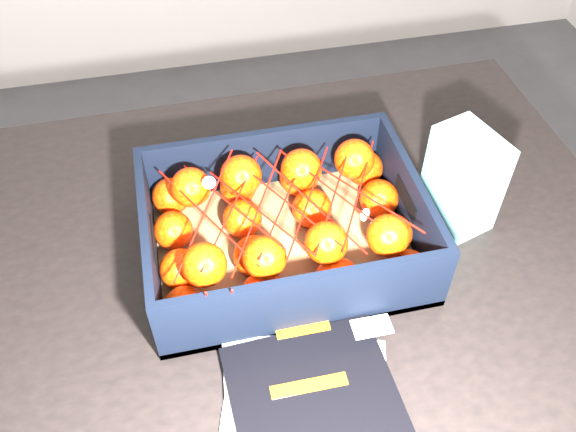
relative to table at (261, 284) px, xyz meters
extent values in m
cube|color=black|center=(0.00, 0.00, 0.08)|extent=(1.21, 0.81, 0.04)
cylinder|color=black|center=(-0.55, 0.35, -0.30)|extent=(0.06, 0.06, 0.71)
cylinder|color=black|center=(0.55, 0.35, -0.30)|extent=(0.06, 0.06, 0.71)
cube|color=silver|center=(0.01, -0.31, 0.11)|extent=(0.24, 0.30, 0.01)
cube|color=black|center=(0.02, -0.31, 0.11)|extent=(0.22, 0.29, 0.01)
cube|color=orange|center=(0.03, -0.16, 0.12)|extent=(0.08, 0.06, 0.00)
cube|color=white|center=(0.12, -0.19, 0.12)|extent=(0.06, 0.03, 0.00)
cube|color=orange|center=(0.02, -0.26, 0.12)|extent=(0.10, 0.02, 0.00)
cube|color=olive|center=(0.04, -0.02, 0.10)|extent=(0.41, 0.31, 0.01)
cube|color=black|center=(0.04, 0.13, 0.16)|extent=(0.41, 0.01, 0.12)
cube|color=black|center=(0.04, -0.16, 0.16)|extent=(0.41, 0.01, 0.12)
cube|color=black|center=(-0.16, -0.02, 0.16)|extent=(0.01, 0.28, 0.12)
cube|color=black|center=(0.24, -0.02, 0.16)|extent=(0.01, 0.28, 0.12)
sphere|color=#FF3405|center=(-0.12, -0.12, 0.14)|extent=(0.06, 0.06, 0.06)
sphere|color=#FF3405|center=(-0.12, -0.05, 0.14)|extent=(0.06, 0.06, 0.06)
sphere|color=#FF3405|center=(-0.13, 0.02, 0.14)|extent=(0.06, 0.06, 0.06)
sphere|color=#FF3405|center=(-0.12, 0.10, 0.14)|extent=(0.06, 0.06, 0.06)
sphere|color=#FF3405|center=(-0.01, -0.12, 0.14)|extent=(0.06, 0.06, 0.06)
sphere|color=#FF3405|center=(-0.01, -0.05, 0.14)|extent=(0.06, 0.06, 0.06)
sphere|color=#FF3405|center=(-0.02, 0.02, 0.14)|extent=(0.06, 0.06, 0.06)
sphere|color=#FF3405|center=(-0.01, 0.10, 0.14)|extent=(0.06, 0.06, 0.06)
sphere|color=#FF3405|center=(0.09, -0.12, 0.14)|extent=(0.07, 0.07, 0.07)
sphere|color=#FF3405|center=(0.09, -0.05, 0.14)|extent=(0.06, 0.06, 0.06)
sphere|color=#FF3405|center=(0.09, 0.02, 0.14)|extent=(0.06, 0.06, 0.06)
sphere|color=#FF3405|center=(0.09, 0.10, 0.14)|extent=(0.07, 0.07, 0.07)
sphere|color=#FF3405|center=(0.20, -0.13, 0.14)|extent=(0.06, 0.06, 0.06)
sphere|color=#FF3405|center=(0.20, -0.06, 0.14)|extent=(0.06, 0.06, 0.06)
sphere|color=#FF3405|center=(0.20, 0.02, 0.14)|extent=(0.06, 0.06, 0.06)
sphere|color=#FF3405|center=(0.20, 0.09, 0.14)|extent=(0.06, 0.06, 0.06)
sphere|color=#FF3405|center=(-0.09, -0.09, 0.19)|extent=(0.06, 0.06, 0.06)
sphere|color=#FF3405|center=(-0.09, 0.06, 0.19)|extent=(0.06, 0.06, 0.06)
sphere|color=#FF3405|center=(-0.01, -0.10, 0.19)|extent=(0.06, 0.06, 0.06)
sphere|color=#FF3405|center=(-0.01, 0.07, 0.19)|extent=(0.06, 0.06, 0.06)
sphere|color=#FF3405|center=(0.08, -0.09, 0.19)|extent=(0.06, 0.06, 0.06)
sphere|color=#FF3405|center=(0.08, 0.06, 0.19)|extent=(0.06, 0.06, 0.06)
sphere|color=#FF3405|center=(0.17, -0.10, 0.19)|extent=(0.06, 0.06, 0.06)
sphere|color=#FF3405|center=(0.17, 0.07, 0.19)|extent=(0.06, 0.06, 0.06)
cylinder|color=red|center=(-0.08, -0.02, 0.21)|extent=(0.12, 0.21, 0.00)
cylinder|color=red|center=(-0.04, -0.01, 0.21)|extent=(0.11, 0.21, 0.02)
cylinder|color=red|center=(0.00, -0.02, 0.21)|extent=(0.11, 0.21, 0.02)
cylinder|color=red|center=(0.04, -0.01, 0.21)|extent=(0.12, 0.21, 0.01)
cylinder|color=red|center=(0.07, -0.02, 0.20)|extent=(0.11, 0.21, 0.03)
cylinder|color=red|center=(0.11, -0.01, 0.21)|extent=(0.12, 0.21, 0.01)
cylinder|color=red|center=(0.15, -0.03, 0.21)|extent=(0.11, 0.21, 0.03)
cylinder|color=red|center=(-0.08, -0.02, 0.21)|extent=(0.11, 0.21, 0.03)
cylinder|color=red|center=(-0.04, -0.01, 0.21)|extent=(0.12, 0.21, 0.01)
cylinder|color=red|center=(0.00, -0.02, 0.21)|extent=(0.11, 0.21, 0.02)
cylinder|color=red|center=(0.04, -0.02, 0.21)|extent=(0.11, 0.21, 0.03)
cylinder|color=red|center=(0.07, -0.02, 0.21)|extent=(0.12, 0.21, 0.01)
cylinder|color=red|center=(0.11, -0.02, 0.21)|extent=(0.12, 0.21, 0.00)
cylinder|color=red|center=(0.15, -0.02, 0.21)|extent=(0.12, 0.21, 0.01)
cylinder|color=red|center=(-0.09, -0.15, 0.19)|extent=(0.00, 0.03, 0.09)
cylinder|color=red|center=(-0.06, -0.15, 0.19)|extent=(0.01, 0.04, 0.08)
cube|color=white|center=(0.33, 0.00, 0.18)|extent=(0.10, 0.13, 0.16)
camera|label=1|loc=(-0.09, -0.62, 0.84)|focal=38.28mm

